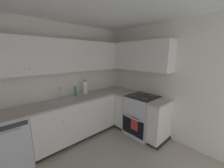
{
  "coord_description": "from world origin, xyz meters",
  "views": [
    {
      "loc": [
        -0.79,
        -1.33,
        1.76
      ],
      "look_at": [
        0.99,
        0.63,
        1.21
      ],
      "focal_mm": 21.5,
      "sensor_mm": 36.0,
      "label": 1
    }
  ],
  "objects_px": {
    "oven_range": "(142,115)",
    "dishwasher": "(6,143)",
    "paper_towel_roll": "(85,88)",
    "soap_bottle": "(76,91)"
  },
  "relations": [
    {
      "from": "oven_range",
      "to": "dishwasher",
      "type": "bearing_deg",
      "value": 159.73
    },
    {
      "from": "dishwasher",
      "to": "paper_towel_roll",
      "type": "xyz_separation_m",
      "value": [
        1.55,
        0.16,
        0.61
      ]
    },
    {
      "from": "oven_range",
      "to": "soap_bottle",
      "type": "relative_size",
      "value": 4.81
    },
    {
      "from": "dishwasher",
      "to": "paper_towel_roll",
      "type": "bearing_deg",
      "value": 5.92
    },
    {
      "from": "oven_range",
      "to": "paper_towel_roll",
      "type": "bearing_deg",
      "value": 128.25
    },
    {
      "from": "soap_bottle",
      "to": "paper_towel_roll",
      "type": "xyz_separation_m",
      "value": [
        0.24,
        -0.02,
        0.05
      ]
    },
    {
      "from": "paper_towel_roll",
      "to": "oven_range",
      "type": "bearing_deg",
      "value": -51.75
    },
    {
      "from": "oven_range",
      "to": "paper_towel_roll",
      "type": "height_order",
      "value": "paper_towel_roll"
    },
    {
      "from": "oven_range",
      "to": "soap_bottle",
      "type": "bearing_deg",
      "value": 134.9
    },
    {
      "from": "soap_bottle",
      "to": "paper_towel_roll",
      "type": "bearing_deg",
      "value": -4.86
    }
  ]
}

